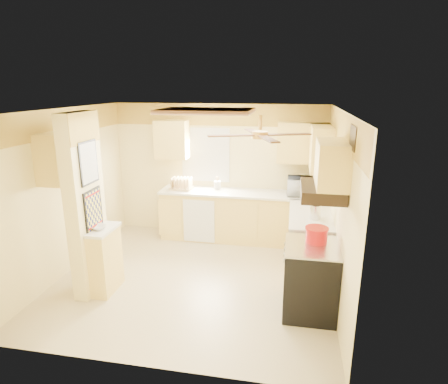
% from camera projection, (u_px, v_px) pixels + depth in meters
% --- Properties ---
extents(floor, '(4.00, 4.00, 0.00)m').
position_uv_depth(floor, '(195.00, 278.00, 5.68)').
color(floor, tan).
rests_on(floor, ground).
extents(ceiling, '(4.00, 4.00, 0.00)m').
position_uv_depth(ceiling, '(190.00, 110.00, 4.99)').
color(ceiling, white).
rests_on(ceiling, wall_back).
extents(wall_back, '(4.00, 0.00, 4.00)m').
position_uv_depth(wall_back, '(219.00, 171.00, 7.13)').
color(wall_back, '#F6E296').
rests_on(wall_back, floor).
extents(wall_front, '(4.00, 0.00, 4.00)m').
position_uv_depth(wall_front, '(140.00, 257.00, 3.54)').
color(wall_front, '#F6E296').
rests_on(wall_front, floor).
extents(wall_left, '(0.00, 3.80, 3.80)m').
position_uv_depth(wall_left, '(66.00, 192.00, 5.69)').
color(wall_left, '#F6E296').
rests_on(wall_left, floor).
extents(wall_right, '(0.00, 3.80, 3.80)m').
position_uv_depth(wall_right, '(338.00, 207.00, 4.99)').
color(wall_right, '#F6E296').
rests_on(wall_right, floor).
extents(wallpaper_border, '(4.00, 0.02, 0.40)m').
position_uv_depth(wallpaper_border, '(218.00, 115.00, 6.83)').
color(wallpaper_border, '#FFDD4B').
rests_on(wallpaper_border, wall_back).
extents(partition_column, '(0.20, 0.70, 2.50)m').
position_uv_depth(partition_column, '(85.00, 206.00, 5.05)').
color(partition_column, '#F6E296').
rests_on(partition_column, floor).
extents(partition_ledge, '(0.25, 0.55, 0.90)m').
position_uv_depth(partition_ledge, '(106.00, 261.00, 5.24)').
color(partition_ledge, '#E5CA69').
rests_on(partition_ledge, floor).
extents(ledge_top, '(0.28, 0.58, 0.04)m').
position_uv_depth(ledge_top, '(103.00, 230.00, 5.11)').
color(ledge_top, silver).
rests_on(ledge_top, partition_ledge).
extents(lower_cabinets_back, '(3.00, 0.60, 0.90)m').
position_uv_depth(lower_cabinets_back, '(242.00, 217.00, 6.98)').
color(lower_cabinets_back, '#E5CA69').
rests_on(lower_cabinets_back, floor).
extents(lower_cabinets_right, '(0.60, 1.40, 0.90)m').
position_uv_depth(lower_cabinets_right, '(309.00, 243.00, 5.83)').
color(lower_cabinets_right, '#E5CA69').
rests_on(lower_cabinets_right, floor).
extents(countertop_back, '(3.04, 0.64, 0.04)m').
position_uv_depth(countertop_back, '(242.00, 193.00, 6.84)').
color(countertop_back, silver).
rests_on(countertop_back, lower_cabinets_back).
extents(countertop_right, '(0.64, 1.44, 0.04)m').
position_uv_depth(countertop_right, '(311.00, 215.00, 5.70)').
color(countertop_right, silver).
rests_on(countertop_right, lower_cabinets_right).
extents(dishwasher_panel, '(0.58, 0.02, 0.80)m').
position_uv_depth(dishwasher_panel, '(199.00, 221.00, 6.82)').
color(dishwasher_panel, white).
rests_on(dishwasher_panel, lower_cabinets_back).
extents(window, '(0.92, 0.02, 1.02)m').
position_uv_depth(window, '(206.00, 155.00, 7.08)').
color(window, white).
rests_on(window, wall_back).
extents(upper_cab_back_left, '(0.60, 0.35, 0.70)m').
position_uv_depth(upper_cab_back_left, '(172.00, 139.00, 6.95)').
color(upper_cab_back_left, '#E5CA69').
rests_on(upper_cab_back_left, wall_back).
extents(upper_cab_back_right, '(0.90, 0.35, 0.70)m').
position_uv_depth(upper_cab_back_right, '(303.00, 143.00, 6.53)').
color(upper_cab_back_right, '#E5CA69').
rests_on(upper_cab_back_right, wall_back).
extents(upper_cab_right, '(0.35, 1.00, 0.70)m').
position_uv_depth(upper_cab_right, '(321.00, 148.00, 6.03)').
color(upper_cab_right, '#E5CA69').
rests_on(upper_cab_right, wall_right).
extents(upper_cab_left_wall, '(0.35, 0.75, 0.70)m').
position_uv_depth(upper_cab_left_wall, '(61.00, 157.00, 5.26)').
color(upper_cab_left_wall, '#E5CA69').
rests_on(upper_cab_left_wall, wall_left).
extents(upper_cab_over_stove, '(0.35, 0.76, 0.52)m').
position_uv_depth(upper_cab_over_stove, '(332.00, 164.00, 4.31)').
color(upper_cab_over_stove, '#E5CA69').
rests_on(upper_cab_over_stove, wall_right).
extents(stove, '(0.68, 0.77, 0.92)m').
position_uv_depth(stove, '(310.00, 278.00, 4.74)').
color(stove, black).
rests_on(stove, floor).
extents(range_hood, '(0.50, 0.76, 0.14)m').
position_uv_depth(range_hood, '(322.00, 191.00, 4.41)').
color(range_hood, black).
rests_on(range_hood, upper_cab_over_stove).
extents(poster_menu, '(0.02, 0.42, 0.57)m').
position_uv_depth(poster_menu, '(89.00, 163.00, 4.87)').
color(poster_menu, black).
rests_on(poster_menu, partition_column).
extents(poster_nashville, '(0.02, 0.42, 0.57)m').
position_uv_depth(poster_nashville, '(93.00, 210.00, 5.05)').
color(poster_nashville, black).
rests_on(poster_nashville, partition_column).
extents(ceiling_light_panel, '(1.35, 0.95, 0.06)m').
position_uv_depth(ceiling_light_panel, '(206.00, 111.00, 5.46)').
color(ceiling_light_panel, brown).
rests_on(ceiling_light_panel, ceiling).
extents(ceiling_fan, '(1.15, 1.15, 0.26)m').
position_uv_depth(ceiling_fan, '(260.00, 134.00, 4.22)').
color(ceiling_fan, gold).
rests_on(ceiling_fan, ceiling).
extents(vent_grate, '(0.02, 0.40, 0.25)m').
position_uv_depth(vent_grate, '(353.00, 138.00, 3.85)').
color(vent_grate, black).
rests_on(vent_grate, wall_right).
extents(microwave, '(0.57, 0.39, 0.32)m').
position_uv_depth(microwave, '(304.00, 186.00, 6.61)').
color(microwave, white).
rests_on(microwave, countertop_back).
extents(bowl, '(0.24, 0.24, 0.05)m').
position_uv_depth(bowl, '(98.00, 227.00, 5.07)').
color(bowl, white).
rests_on(bowl, ledge_top).
extents(dutch_oven, '(0.29, 0.29, 0.19)m').
position_uv_depth(dutch_oven, '(317.00, 235.00, 4.70)').
color(dutch_oven, red).
rests_on(dutch_oven, stove).
extents(kettle, '(0.16, 0.16, 0.25)m').
position_uv_depth(kettle, '(315.00, 211.00, 5.43)').
color(kettle, silver).
rests_on(kettle, countertop_right).
extents(dish_rack, '(0.40, 0.31, 0.22)m').
position_uv_depth(dish_rack, '(181.00, 185.00, 7.00)').
color(dish_rack, tan).
rests_on(dish_rack, countertop_back).
extents(utensil_crock, '(0.12, 0.12, 0.24)m').
position_uv_depth(utensil_crock, '(217.00, 185.00, 7.00)').
color(utensil_crock, white).
rests_on(utensil_crock, countertop_back).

